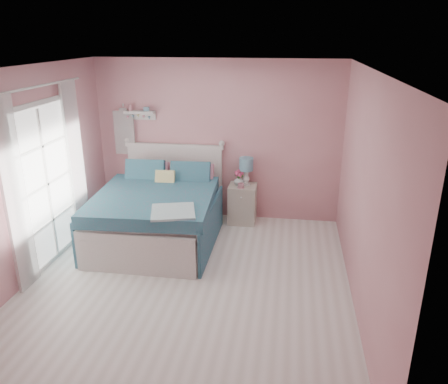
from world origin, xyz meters
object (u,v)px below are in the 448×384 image
(vase, at_px, (239,180))
(bed, at_px, (159,214))
(nightstand, at_px, (242,204))
(teacup, at_px, (241,186))
(table_lamp, at_px, (246,166))

(vase, bearing_deg, bed, -143.02)
(bed, distance_m, nightstand, 1.44)
(vase, height_order, teacup, vase)
(table_lamp, height_order, teacup, table_lamp)
(teacup, bearing_deg, nightstand, 82.46)
(table_lamp, relative_size, teacup, 4.53)
(bed, distance_m, vase, 1.41)
(table_lamp, bearing_deg, bed, -144.25)
(table_lamp, distance_m, teacup, 0.33)
(bed, xyz_separation_m, table_lamp, (1.21, 0.87, 0.54))
(teacup, bearing_deg, table_lamp, 69.35)
(nightstand, relative_size, teacup, 6.44)
(bed, bearing_deg, teacup, 28.23)
(nightstand, xyz_separation_m, vase, (-0.06, 0.00, 0.40))
(teacup, bearing_deg, vase, 110.85)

